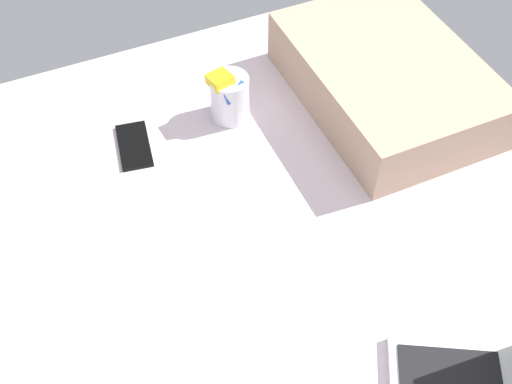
% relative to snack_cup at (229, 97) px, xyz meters
% --- Properties ---
extents(bed_mattress, '(1.80, 1.40, 0.18)m').
position_rel_snack_cup_xyz_m(bed_mattress, '(0.57, -0.13, -0.15)').
color(bed_mattress, silver).
rests_on(bed_mattress, ground).
extents(snack_cup, '(0.09, 0.09, 0.13)m').
position_rel_snack_cup_xyz_m(snack_cup, '(0.00, 0.00, 0.00)').
color(snack_cup, silver).
rests_on(snack_cup, bed_mattress).
extents(cell_phone, '(0.15, 0.09, 0.01)m').
position_rel_snack_cup_xyz_m(cell_phone, '(0.01, -0.23, -0.06)').
color(cell_phone, black).
rests_on(cell_phone, bed_mattress).
extents(pillow, '(0.52, 0.36, 0.13)m').
position_rel_snack_cup_xyz_m(pillow, '(0.10, 0.35, 0.01)').
color(pillow, tan).
rests_on(pillow, bed_mattress).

